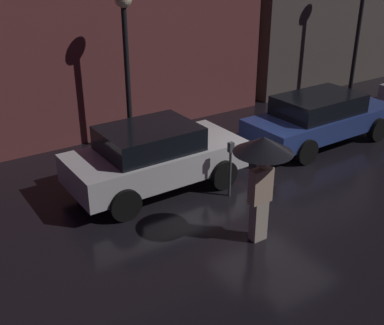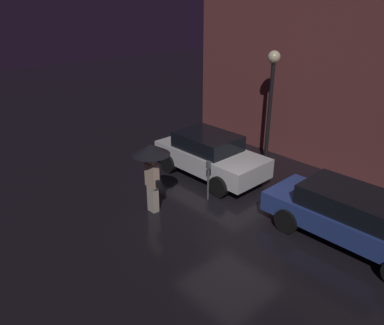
{
  "view_description": "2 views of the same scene",
  "coord_description": "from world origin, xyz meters",
  "views": [
    {
      "loc": [
        -7.27,
        -7.27,
        5.25
      ],
      "look_at": [
        -2.56,
        -0.17,
        1.33
      ],
      "focal_mm": 45.0,
      "sensor_mm": 36.0,
      "label": 1
    },
    {
      "loc": [
        6.03,
        -7.12,
        5.82
      ],
      "look_at": [
        -1.6,
        -0.1,
        1.27
      ],
      "focal_mm": 35.0,
      "sensor_mm": 36.0,
      "label": 2
    }
  ],
  "objects": [
    {
      "name": "ground_plane",
      "position": [
        0.0,
        0.0,
        0.0
      ],
      "size": [
        60.0,
        60.0,
        0.0
      ],
      "primitive_type": "plane",
      "color": "black"
    },
    {
      "name": "building_facade_left",
      "position": [
        -1.43,
        6.5,
        3.64
      ],
      "size": [
        9.91,
        3.0,
        7.29
      ],
      "color": "brown",
      "rests_on": "ground"
    },
    {
      "name": "parked_car_white",
      "position": [
        -2.45,
        1.54,
        0.8
      ],
      "size": [
        4.07,
        2.02,
        1.53
      ],
      "rotation": [
        0.0,
        0.0,
        0.01
      ],
      "color": "silver",
      "rests_on": "ground"
    },
    {
      "name": "parked_car_blue",
      "position": [
        2.83,
        1.41,
        0.75
      ],
      "size": [
        4.66,
        1.93,
        1.41
      ],
      "rotation": [
        0.0,
        0.0,
        0.02
      ],
      "color": "navy",
      "rests_on": "ground"
    },
    {
      "name": "pedestrian_with_umbrella",
      "position": [
        -1.86,
        -1.42,
        1.69
      ],
      "size": [
        1.09,
        1.09,
        2.13
      ],
      "rotation": [
        0.0,
        0.0,
        0.0
      ],
      "color": "beige",
      "rests_on": "ground"
    },
    {
      "name": "parking_meter",
      "position": [
        -1.26,
        0.26,
        0.8
      ],
      "size": [
        0.12,
        0.1,
        1.3
      ],
      "color": "#4C5154",
      "rests_on": "ground"
    },
    {
      "name": "street_lamp_near",
      "position": [
        -1.83,
        3.98,
        3.01
      ],
      "size": [
        0.44,
        0.44,
        4.19
      ],
      "color": "black",
      "rests_on": "ground"
    }
  ]
}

